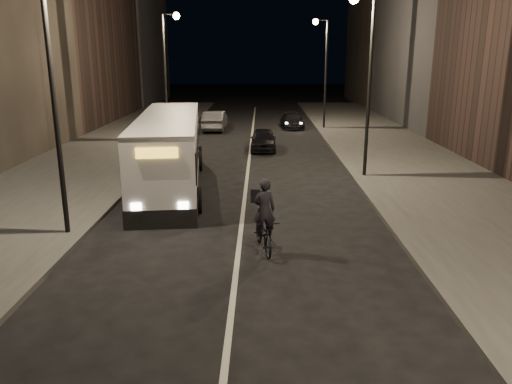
{
  "coord_description": "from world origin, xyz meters",
  "views": [
    {
      "loc": [
        0.68,
        -11.19,
        5.72
      ],
      "look_at": [
        0.52,
        4.05,
        1.5
      ],
      "focal_mm": 35.0,
      "sensor_mm": 36.0,
      "label": 1
    }
  ],
  "objects_px": {
    "streetlight_right_mid": "(365,63)",
    "city_bus": "(170,148)",
    "streetlight_left_far": "(168,60)",
    "streetlight_right_far": "(323,59)",
    "car_mid": "(215,120)",
    "cyclist_on_bicycle": "(264,227)",
    "car_near": "(263,139)",
    "streetlight_left_near": "(59,67)",
    "car_far": "(292,121)"
  },
  "relations": [
    {
      "from": "car_mid",
      "to": "cyclist_on_bicycle",
      "type": "bearing_deg",
      "value": 99.24
    },
    {
      "from": "streetlight_right_far",
      "to": "streetlight_left_far",
      "type": "xyz_separation_m",
      "value": [
        -10.66,
        -6.0,
        0.0
      ]
    },
    {
      "from": "streetlight_left_far",
      "to": "car_far",
      "type": "xyz_separation_m",
      "value": [
        8.49,
        6.88,
        -4.79
      ]
    },
    {
      "from": "streetlight_left_near",
      "to": "cyclist_on_bicycle",
      "type": "xyz_separation_m",
      "value": [
        6.09,
        -1.17,
        -4.6
      ]
    },
    {
      "from": "car_far",
      "to": "car_mid",
      "type": "bearing_deg",
      "value": -172.32
    },
    {
      "from": "streetlight_right_mid",
      "to": "streetlight_left_far",
      "type": "relative_size",
      "value": 1.0
    },
    {
      "from": "streetlight_left_far",
      "to": "car_far",
      "type": "bearing_deg",
      "value": 38.99
    },
    {
      "from": "streetlight_right_far",
      "to": "car_mid",
      "type": "relative_size",
      "value": 1.77
    },
    {
      "from": "streetlight_right_mid",
      "to": "car_mid",
      "type": "distance_m",
      "value": 18.2
    },
    {
      "from": "streetlight_right_mid",
      "to": "streetlight_right_far",
      "type": "height_order",
      "value": "same"
    },
    {
      "from": "streetlight_right_far",
      "to": "streetlight_left_far",
      "type": "relative_size",
      "value": 1.0
    },
    {
      "from": "streetlight_right_far",
      "to": "streetlight_left_far",
      "type": "distance_m",
      "value": 12.24
    },
    {
      "from": "streetlight_right_mid",
      "to": "cyclist_on_bicycle",
      "type": "xyz_separation_m",
      "value": [
        -4.57,
        -9.17,
        -4.6
      ]
    },
    {
      "from": "streetlight_right_far",
      "to": "car_far",
      "type": "relative_size",
      "value": 2.07
    },
    {
      "from": "streetlight_right_mid",
      "to": "cyclist_on_bicycle",
      "type": "bearing_deg",
      "value": -116.5
    },
    {
      "from": "streetlight_left_near",
      "to": "car_near",
      "type": "bearing_deg",
      "value": 68.14
    },
    {
      "from": "streetlight_left_near",
      "to": "car_mid",
      "type": "xyz_separation_m",
      "value": [
        2.41,
        23.55,
        -4.6
      ]
    },
    {
      "from": "car_near",
      "to": "streetlight_left_near",
      "type": "bearing_deg",
      "value": -111.39
    },
    {
      "from": "city_bus",
      "to": "car_far",
      "type": "distance_m",
      "value": 19.54
    },
    {
      "from": "streetlight_right_far",
      "to": "streetlight_left_near",
      "type": "height_order",
      "value": "same"
    },
    {
      "from": "car_mid",
      "to": "car_far",
      "type": "bearing_deg",
      "value": -166.95
    },
    {
      "from": "streetlight_right_mid",
      "to": "streetlight_left_far",
      "type": "height_order",
      "value": "same"
    },
    {
      "from": "city_bus",
      "to": "car_near",
      "type": "xyz_separation_m",
      "value": [
        4.17,
        8.79,
        -1.07
      ]
    },
    {
      "from": "streetlight_left_near",
      "to": "streetlight_left_far",
      "type": "distance_m",
      "value": 18.0
    },
    {
      "from": "streetlight_left_far",
      "to": "city_bus",
      "type": "xyz_separation_m",
      "value": [
        1.96,
        -11.51,
        -3.64
      ]
    },
    {
      "from": "city_bus",
      "to": "car_mid",
      "type": "bearing_deg",
      "value": 81.98
    },
    {
      "from": "city_bus",
      "to": "car_mid",
      "type": "height_order",
      "value": "city_bus"
    },
    {
      "from": "cyclist_on_bicycle",
      "to": "car_far",
      "type": "relative_size",
      "value": 0.58
    },
    {
      "from": "car_near",
      "to": "car_far",
      "type": "height_order",
      "value": "car_near"
    },
    {
      "from": "streetlight_right_mid",
      "to": "city_bus",
      "type": "bearing_deg",
      "value": -170.19
    },
    {
      "from": "streetlight_left_near",
      "to": "streetlight_left_far",
      "type": "height_order",
      "value": "same"
    },
    {
      "from": "city_bus",
      "to": "car_far",
      "type": "relative_size",
      "value": 3.03
    },
    {
      "from": "city_bus",
      "to": "car_near",
      "type": "height_order",
      "value": "city_bus"
    },
    {
      "from": "streetlight_right_mid",
      "to": "car_mid",
      "type": "bearing_deg",
      "value": 117.98
    },
    {
      "from": "car_mid",
      "to": "streetlight_left_near",
      "type": "bearing_deg",
      "value": 84.92
    },
    {
      "from": "streetlight_right_mid",
      "to": "car_near",
      "type": "bearing_deg",
      "value": 121.88
    },
    {
      "from": "streetlight_right_far",
      "to": "car_far",
      "type": "height_order",
      "value": "streetlight_right_far"
    },
    {
      "from": "streetlight_left_far",
      "to": "city_bus",
      "type": "height_order",
      "value": "streetlight_left_far"
    },
    {
      "from": "cyclist_on_bicycle",
      "to": "car_near",
      "type": "height_order",
      "value": "cyclist_on_bicycle"
    },
    {
      "from": "streetlight_right_mid",
      "to": "car_near",
      "type": "relative_size",
      "value": 2.13
    },
    {
      "from": "streetlight_left_far",
      "to": "car_near",
      "type": "height_order",
      "value": "streetlight_left_far"
    },
    {
      "from": "streetlight_right_far",
      "to": "car_near",
      "type": "distance_m",
      "value": 10.89
    },
    {
      "from": "car_mid",
      "to": "city_bus",
      "type": "bearing_deg",
      "value": 89.25
    },
    {
      "from": "streetlight_left_far",
      "to": "city_bus",
      "type": "distance_m",
      "value": 12.23
    },
    {
      "from": "cyclist_on_bicycle",
      "to": "streetlight_right_far",
      "type": "bearing_deg",
      "value": 67.59
    },
    {
      "from": "streetlight_right_mid",
      "to": "city_bus",
      "type": "height_order",
      "value": "streetlight_right_mid"
    },
    {
      "from": "streetlight_left_far",
      "to": "car_mid",
      "type": "xyz_separation_m",
      "value": [
        2.41,
        5.55,
        -4.6
      ]
    },
    {
      "from": "car_near",
      "to": "streetlight_right_far",
      "type": "bearing_deg",
      "value": 63.0
    },
    {
      "from": "streetlight_left_far",
      "to": "streetlight_right_far",
      "type": "bearing_deg",
      "value": 29.36
    },
    {
      "from": "streetlight_left_near",
      "to": "streetlight_left_far",
      "type": "relative_size",
      "value": 1.0
    }
  ]
}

